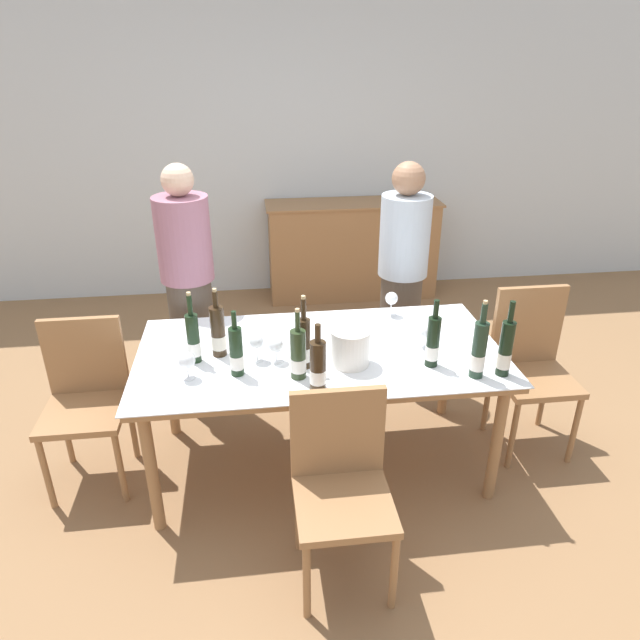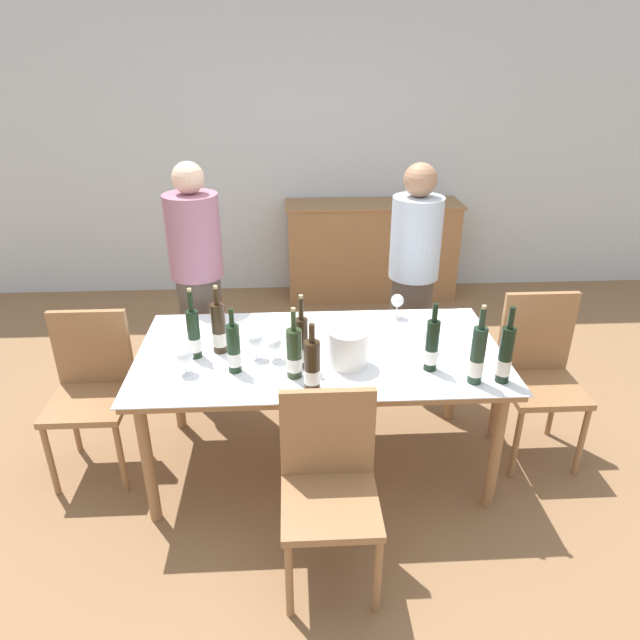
{
  "view_description": "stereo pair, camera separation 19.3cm",
  "coord_description": "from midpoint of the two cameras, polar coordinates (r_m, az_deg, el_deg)",
  "views": [
    {
      "loc": [
        -0.34,
        -2.64,
        2.2
      ],
      "look_at": [
        0.0,
        0.0,
        0.92
      ],
      "focal_mm": 32.0,
      "sensor_mm": 36.0,
      "label": 1
    },
    {
      "loc": [
        -0.14,
        -2.66,
        2.2
      ],
      "look_at": [
        0.0,
        0.0,
        0.92
      ],
      "focal_mm": 32.0,
      "sensor_mm": 36.0,
      "label": 2
    }
  ],
  "objects": [
    {
      "name": "wine_bottle_7",
      "position": [
        2.97,
        -14.38,
        -1.87
      ],
      "size": [
        0.07,
        0.07,
        0.38
      ],
      "color": "black",
      "rests_on": "dining_table"
    },
    {
      "name": "wine_bottle_5",
      "position": [
        2.82,
        13.73,
        -3.04
      ],
      "size": [
        0.07,
        0.07,
        0.4
      ],
      "color": "#1E3323",
      "rests_on": "dining_table"
    },
    {
      "name": "person_guest_left",
      "position": [
        3.9,
        6.79,
        4.1
      ],
      "size": [
        0.33,
        0.33,
        1.56
      ],
      "color": "#51473D",
      "rests_on": "ground_plane"
    },
    {
      "name": "chair_right_end",
      "position": [
        3.53,
        18.9,
        -3.7
      ],
      "size": [
        0.42,
        0.42,
        0.97
      ],
      "color": "#996B42",
      "rests_on": "ground_plane"
    },
    {
      "name": "wine_glass_2",
      "position": [
        2.92,
        -8.26,
        -2.26
      ],
      "size": [
        0.08,
        0.08,
        0.15
      ],
      "color": "white",
      "rests_on": "dining_table"
    },
    {
      "name": "wine_bottle_1",
      "position": [
        2.75,
        -4.21,
        -3.58
      ],
      "size": [
        0.08,
        0.08,
        0.37
      ],
      "color": "#28381E",
      "rests_on": "dining_table"
    },
    {
      "name": "dining_table",
      "position": [
        3.07,
        -1.81,
        -4.14
      ],
      "size": [
        1.93,
        0.99,
        0.74
      ],
      "color": "#996B42",
      "rests_on": "ground_plane"
    },
    {
      "name": "ground_plane",
      "position": [
        3.46,
        -1.65,
        -13.97
      ],
      "size": [
        12.0,
        12.0,
        0.0
      ],
      "primitive_type": "plane",
      "color": "olive"
    },
    {
      "name": "ice_bucket",
      "position": [
        2.87,
        1.12,
        -2.62
      ],
      "size": [
        0.21,
        0.21,
        0.19
      ],
      "color": "white",
      "rests_on": "dining_table"
    },
    {
      "name": "wine_glass_1",
      "position": [
        3.06,
        8.72,
        -1.22
      ],
      "size": [
        0.08,
        0.08,
        0.14
      ],
      "color": "white",
      "rests_on": "dining_table"
    },
    {
      "name": "wine_bottle_3",
      "position": [
        2.87,
        16.24,
        -2.87
      ],
      "size": [
        0.07,
        0.07,
        0.39
      ],
      "color": "black",
      "rests_on": "dining_table"
    },
    {
      "name": "wine_bottle_0",
      "position": [
        2.65,
        -2.31,
        -4.74
      ],
      "size": [
        0.08,
        0.08,
        0.34
      ],
      "color": "#332314",
      "rests_on": "dining_table"
    },
    {
      "name": "wine_bottle_6",
      "position": [
        2.88,
        9.34,
        -2.28
      ],
      "size": [
        0.07,
        0.07,
        0.36
      ],
      "color": "black",
      "rests_on": "dining_table"
    },
    {
      "name": "wine_glass_4",
      "position": [
        3.4,
        5.55,
        2.05
      ],
      "size": [
        0.08,
        0.08,
        0.15
      ],
      "color": "white",
      "rests_on": "dining_table"
    },
    {
      "name": "wine_glass_3",
      "position": [
        2.84,
        -15.12,
        -4.01
      ],
      "size": [
        0.09,
        0.09,
        0.14
      ],
      "color": "white",
      "rests_on": "dining_table"
    },
    {
      "name": "wine_glass_0",
      "position": [
        2.91,
        -6.33,
        -2.63
      ],
      "size": [
        0.08,
        0.08,
        0.14
      ],
      "color": "white",
      "rests_on": "dining_table"
    },
    {
      "name": "chair_left_end",
      "position": [
        3.37,
        -23.95,
        -6.61
      ],
      "size": [
        0.42,
        0.42,
        0.92
      ],
      "color": "#996B42",
      "rests_on": "ground_plane"
    },
    {
      "name": "back_wall",
      "position": [
        5.47,
        -4.87,
        17.14
      ],
      "size": [
        8.0,
        0.1,
        2.8
      ],
      "color": "silver",
      "rests_on": "ground_plane"
    },
    {
      "name": "wine_bottle_8",
      "position": [
        2.81,
        -10.32,
        -3.27
      ],
      "size": [
        0.07,
        0.07,
        0.34
      ],
      "color": "black",
      "rests_on": "dining_table"
    },
    {
      "name": "wine_bottle_4",
      "position": [
        3.0,
        -11.98,
        -1.27
      ],
      "size": [
        0.08,
        0.08,
        0.37
      ],
      "color": "#332314",
      "rests_on": "dining_table"
    },
    {
      "name": "wine_bottle_2",
      "position": [
        2.83,
        -3.58,
        -2.45
      ],
      "size": [
        0.07,
        0.07,
        0.39
      ],
      "color": "#332314",
      "rests_on": "dining_table"
    },
    {
      "name": "sideboard_cabinet",
      "position": [
        5.48,
        2.23,
        7.05
      ],
      "size": [
        1.62,
        0.46,
        0.91
      ],
      "color": "#996B42",
      "rests_on": "ground_plane"
    },
    {
      "name": "person_host",
      "position": [
        3.7,
        -14.38,
        2.6
      ],
      "size": [
        0.33,
        0.33,
        1.61
      ],
      "color": "#51473D",
      "rests_on": "ground_plane"
    },
    {
      "name": "chair_near_front",
      "position": [
        2.58,
        -0.04,
        -15.43
      ],
      "size": [
        0.42,
        0.42,
        0.89
      ],
      "color": "#996B42",
      "rests_on": "ground_plane"
    }
  ]
}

